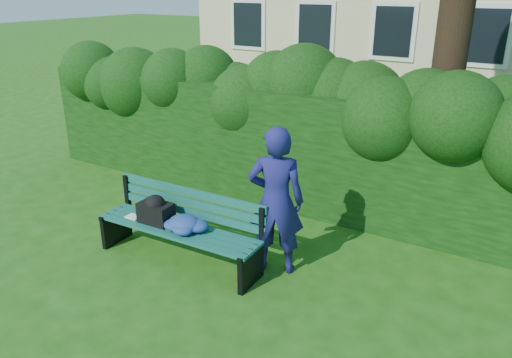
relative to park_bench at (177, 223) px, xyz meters
The scene contains 4 objects.
ground 0.85m from the park_bench, 18.06° to the left, with size 80.00×80.00×0.00m, color #1E5210.
hedge 2.53m from the park_bench, 75.02° to the left, with size 10.00×1.00×1.80m.
park_bench is the anchor object (origin of this frame).
man_reading 1.29m from the park_bench, 20.69° to the left, with size 0.66×0.43×1.81m, color navy.
Camera 1 is at (3.05, -4.42, 3.26)m, focal length 35.00 mm.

